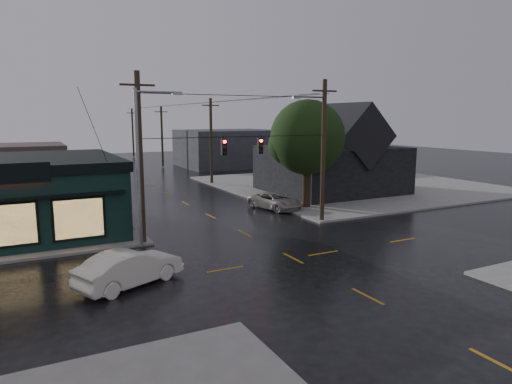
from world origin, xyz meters
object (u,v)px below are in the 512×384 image
corner_tree (307,138)px  utility_pole_ne (322,222)px  suv_silver (275,201)px  sedan_cream (130,268)px  utility_pole_nw (144,244)px

corner_tree → utility_pole_ne: (-1.77, -4.72, -5.88)m
corner_tree → suv_silver: size_ratio=1.77×
sedan_cream → suv_silver: sedan_cream is taller
utility_pole_nw → suv_silver: 13.50m
utility_pole_ne → sedan_cream: 16.54m
corner_tree → utility_pole_nw: size_ratio=0.87×
utility_pole_nw → suv_silver: size_ratio=2.03×
sedan_cream → suv_silver: bearing=-74.0°
utility_pole_nw → sedan_cream: (-2.17, -6.53, 0.82)m
corner_tree → utility_pole_ne: 7.75m
corner_tree → sedan_cream: (-16.95, -11.25, -5.07)m
corner_tree → suv_silver: bearing=160.8°
utility_pole_ne → sedan_cream: size_ratio=2.05×
corner_tree → utility_pole_nw: (-14.77, -4.72, -5.88)m
corner_tree → suv_silver: (-2.50, 0.87, -5.19)m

